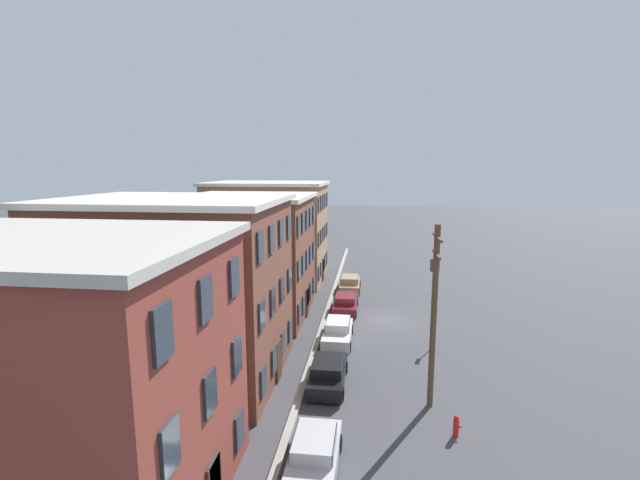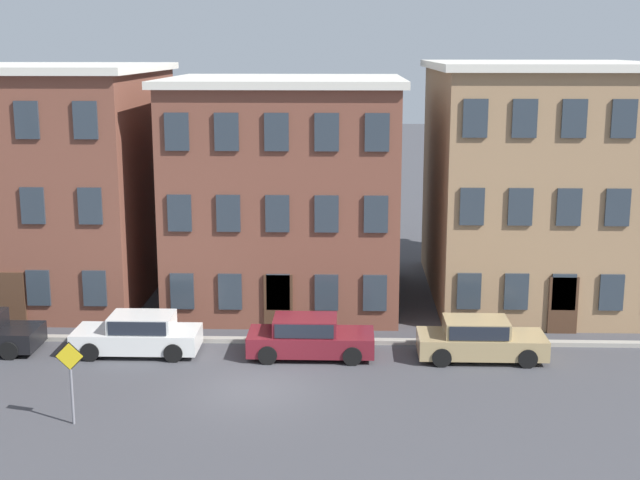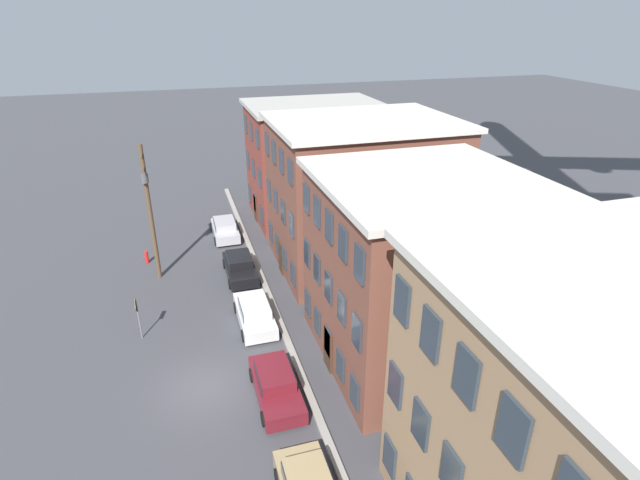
% 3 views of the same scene
% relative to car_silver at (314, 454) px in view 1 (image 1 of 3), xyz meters
% --- Properties ---
extents(ground_plane, '(200.00, 200.00, 0.00)m').
position_rel_car_silver_xyz_m(ground_plane, '(16.94, -3.05, -0.75)').
color(ground_plane, '#424247').
extents(kerb_strip, '(56.00, 0.36, 0.16)m').
position_rel_car_silver_xyz_m(kerb_strip, '(16.94, 1.45, -0.67)').
color(kerb_strip, '#9E998E').
rests_on(kerb_strip, ground_plane).
extents(apartment_corner, '(8.51, 10.74, 9.38)m').
position_rel_car_silver_xyz_m(apartment_corner, '(-2.66, 8.06, 3.96)').
color(apartment_corner, brown).
rests_on(apartment_corner, ground_plane).
extents(apartment_midblock, '(9.23, 11.60, 9.91)m').
position_rel_car_silver_xyz_m(apartment_midblock, '(6.94, 8.49, 4.22)').
color(apartment_midblock, brown).
rests_on(apartment_midblock, ground_plane).
extents(apartment_far, '(9.69, 9.61, 9.41)m').
position_rel_car_silver_xyz_m(apartment_far, '(17.26, 7.49, 3.97)').
color(apartment_far, brown).
rests_on(apartment_far, ground_plane).
extents(apartment_annex, '(9.39, 11.73, 10.04)m').
position_rel_car_silver_xyz_m(apartment_annex, '(28.03, 8.56, 4.28)').
color(apartment_annex, '#9E7A56').
rests_on(apartment_annex, ground_plane).
extents(car_silver, '(4.40, 1.92, 1.43)m').
position_rel_car_silver_xyz_m(car_silver, '(0.00, 0.00, 0.00)').
color(car_silver, '#B7B7BC').
rests_on(car_silver, ground_plane).
extents(car_black, '(4.40, 1.92, 1.43)m').
position_rel_car_silver_xyz_m(car_black, '(6.64, 0.17, 0.00)').
color(car_black, black).
rests_on(car_black, ground_plane).
extents(car_white, '(4.40, 1.92, 1.43)m').
position_rel_car_silver_xyz_m(car_white, '(12.53, 0.12, 0.00)').
color(car_white, silver).
rests_on(car_white, ground_plane).
extents(car_maroon, '(4.40, 1.92, 1.43)m').
position_rel_car_silver_xyz_m(car_maroon, '(18.56, 0.01, 0.00)').
color(car_maroon, maroon).
rests_on(car_maroon, ground_plane).
extents(car_tan, '(4.40, 1.92, 1.43)m').
position_rel_car_silver_xyz_m(car_tan, '(24.49, -0.04, 0.00)').
color(car_tan, tan).
rests_on(car_tan, ground_plane).
extents(caution_sign, '(0.85, 0.08, 2.49)m').
position_rel_car_silver_xyz_m(caution_sign, '(12.03, -5.97, 0.89)').
color(caution_sign, slate).
rests_on(caution_sign, ground_plane).
extents(utility_pole, '(2.40, 0.44, 8.92)m').
position_rel_car_silver_xyz_m(utility_pole, '(5.30, -4.97, 4.27)').
color(utility_pole, brown).
rests_on(utility_pole, ground_plane).
extents(fire_hydrant, '(0.24, 0.34, 0.96)m').
position_rel_car_silver_xyz_m(fire_hydrant, '(2.92, -5.78, -0.27)').
color(fire_hydrant, red).
rests_on(fire_hydrant, ground_plane).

